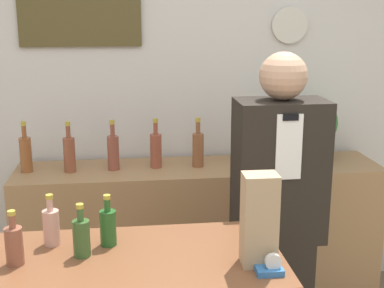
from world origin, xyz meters
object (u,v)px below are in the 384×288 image
(shopkeeper, at_px, (277,226))
(potted_plant, at_px, (314,126))
(paper_bag, at_px, (259,220))
(tape_dispenser, at_px, (271,268))

(shopkeeper, distance_m, potted_plant, 0.93)
(potted_plant, bearing_deg, paper_bag, -116.24)
(paper_bag, bearing_deg, potted_plant, 63.76)
(tape_dispenser, bearing_deg, paper_bag, 107.21)
(tape_dispenser, bearing_deg, shopkeeper, 72.08)
(potted_plant, relative_size, paper_bag, 1.18)
(shopkeeper, xyz_separation_m, potted_plant, (0.43, 0.76, 0.31))
(shopkeeper, xyz_separation_m, tape_dispenser, (-0.23, -0.72, 0.17))
(paper_bag, relative_size, tape_dispenser, 3.64)
(potted_plant, xyz_separation_m, tape_dispenser, (-0.67, -1.48, -0.15))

